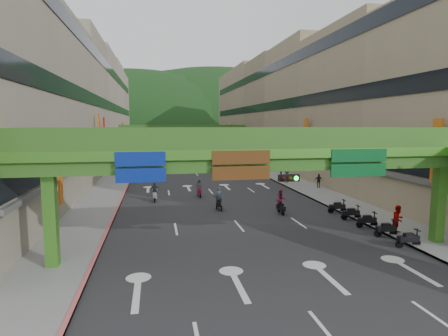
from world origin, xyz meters
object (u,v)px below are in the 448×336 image
car_yellow (206,155)px  pedestrian_red (398,221)px  car_silver (148,170)px  scooter_rider_near (219,200)px  scooter_rider_mid (281,201)px  overpass_near (284,163)px

car_yellow → pedestrian_red: 58.17m
pedestrian_red → car_silver: bearing=95.8°
scooter_rider_near → scooter_rider_mid: scooter_rider_mid is taller
scooter_rider_mid → car_silver: bearing=112.6°
overpass_near → scooter_rider_near: size_ratio=14.43×
overpass_near → car_silver: size_ratio=6.85×
scooter_rider_mid → car_silver: 28.92m
overpass_near → car_yellow: (3.80, 60.57, -4.50)m
car_silver → car_yellow: 27.01m
scooter_rider_near → car_silver: scooter_rider_near is taller
car_silver → pedestrian_red: bearing=-60.6°
car_silver → scooter_rider_near: bearing=-72.3°
car_yellow → pedestrian_red: size_ratio=2.27×
overpass_near → pedestrian_red: size_ratio=15.23×
pedestrian_red → overpass_near: bearing=175.7°
pedestrian_red → car_yellow: bearing=74.2°
scooter_rider_near → pedestrian_red: bearing=-41.7°
car_yellow → car_silver: bearing=-108.5°
scooter_rider_mid → car_yellow: bearing=89.3°
scooter_rider_mid → pedestrian_red: size_ratio=1.10×
scooter_rider_mid → overpass_near: bearing=-108.5°
car_yellow → pedestrian_red: pedestrian_red is taller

